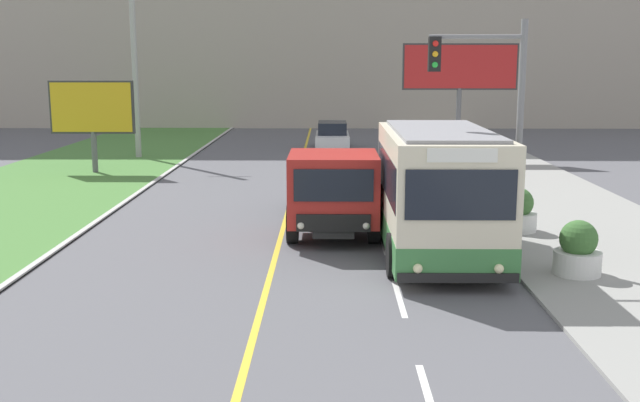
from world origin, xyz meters
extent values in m
cube|color=silver|center=(2.75, 7.80, 0.00)|extent=(0.12, 2.40, 0.01)
cube|color=silver|center=(2.75, 12.40, 0.00)|extent=(0.12, 2.40, 0.01)
cube|color=silver|center=(2.75, 17.00, 0.00)|extent=(0.12, 2.40, 0.01)
cube|color=silver|center=(2.75, 21.60, 0.00)|extent=(0.12, 2.40, 0.01)
cube|color=silver|center=(2.75, 26.20, 0.00)|extent=(0.12, 2.40, 0.01)
cube|color=silver|center=(2.75, 30.80, 0.00)|extent=(0.12, 2.40, 0.01)
cube|color=beige|center=(3.96, 15.57, 1.68)|extent=(2.54, 5.89, 2.80)
cube|color=#3D7F42|center=(3.96, 15.57, 0.62)|extent=(2.56, 5.91, 0.70)
cube|color=black|center=(3.96, 15.57, 2.10)|extent=(2.57, 5.42, 0.98)
cube|color=gray|center=(3.96, 15.57, 3.12)|extent=(2.16, 5.31, 0.08)
cube|color=black|center=(3.96, 12.60, 2.10)|extent=(2.24, 0.04, 1.03)
cube|color=black|center=(3.96, 12.59, 0.38)|extent=(2.49, 0.06, 0.20)
sphere|color=#F4EAB2|center=(3.13, 12.58, 0.57)|extent=(0.20, 0.20, 0.20)
sphere|color=#F4EAB2|center=(4.79, 12.58, 0.57)|extent=(0.20, 0.20, 0.20)
cube|color=white|center=(3.96, 12.60, 2.90)|extent=(1.40, 0.04, 0.28)
cylinder|color=black|center=(2.75, 13.92, 0.50)|extent=(0.28, 1.00, 1.00)
cylinder|color=black|center=(5.17, 13.92, 0.50)|extent=(0.28, 1.00, 1.00)
cylinder|color=black|center=(2.75, 17.45, 0.50)|extent=(0.28, 1.00, 1.00)
cylinder|color=black|center=(5.17, 17.45, 0.50)|extent=(0.28, 1.00, 1.00)
cube|color=black|center=(1.43, 19.49, 0.45)|extent=(1.05, 6.87, 0.20)
cube|color=#AD231E|center=(1.43, 17.33, 1.44)|extent=(2.33, 2.53, 1.80)
cube|color=black|center=(1.43, 16.04, 1.71)|extent=(1.98, 0.04, 0.81)
cube|color=black|center=(1.43, 16.03, 0.77)|extent=(1.86, 0.06, 0.44)
sphere|color=silver|center=(0.62, 16.02, 0.70)|extent=(0.18, 0.18, 0.18)
sphere|color=silver|center=(2.24, 16.02, 0.70)|extent=(0.18, 0.18, 0.18)
cube|color=slate|center=(1.43, 20.88, 0.61)|extent=(2.21, 4.09, 0.12)
cube|color=slate|center=(0.38, 20.88, 1.15)|extent=(0.12, 4.09, 1.21)
cube|color=slate|center=(2.48, 20.88, 1.15)|extent=(0.12, 4.09, 1.21)
cube|color=slate|center=(1.43, 18.90, 1.15)|extent=(2.21, 0.12, 1.21)
cube|color=slate|center=(1.43, 22.87, 1.15)|extent=(2.21, 0.12, 1.21)
cube|color=slate|center=(1.43, 18.90, 1.88)|extent=(2.21, 0.12, 0.24)
cylinder|color=black|center=(0.36, 17.07, 0.52)|extent=(0.30, 1.04, 1.04)
cylinder|color=black|center=(2.50, 17.07, 0.52)|extent=(0.30, 1.04, 1.04)
cylinder|color=black|center=(0.36, 21.09, 0.52)|extent=(0.30, 1.04, 1.04)
cylinder|color=black|center=(2.50, 21.09, 0.52)|extent=(0.30, 1.04, 1.04)
cube|color=silver|center=(1.49, 38.67, 0.49)|extent=(1.80, 4.30, 0.61)
cube|color=black|center=(1.49, 38.78, 1.12)|extent=(1.53, 2.36, 0.65)
cylinder|color=black|center=(0.68, 37.38, 0.31)|extent=(0.18, 0.62, 0.62)
cylinder|color=black|center=(2.30, 37.38, 0.31)|extent=(0.18, 0.62, 0.62)
cylinder|color=black|center=(0.68, 39.96, 0.31)|extent=(0.18, 0.62, 0.62)
cylinder|color=black|center=(2.30, 39.96, 0.31)|extent=(0.18, 0.62, 0.62)
cylinder|color=#9E9E99|center=(-8.16, 34.68, 5.18)|extent=(0.28, 0.28, 10.36)
cylinder|color=slate|center=(5.82, 15.58, 2.85)|extent=(0.16, 0.16, 5.69)
cylinder|color=slate|center=(4.72, 15.58, 5.29)|extent=(2.20, 0.10, 0.10)
cube|color=black|center=(3.76, 15.58, 4.89)|extent=(0.28, 0.24, 0.80)
sphere|color=red|center=(3.76, 15.45, 5.13)|extent=(0.14, 0.14, 0.14)
sphere|color=orange|center=(3.76, 15.45, 4.89)|extent=(0.14, 0.14, 0.14)
sphere|color=green|center=(3.76, 15.45, 4.65)|extent=(0.14, 0.14, 0.14)
cylinder|color=#59595B|center=(7.51, 33.86, 1.73)|extent=(0.24, 0.24, 3.45)
cube|color=#333333|center=(7.51, 33.86, 4.46)|extent=(5.45, 0.20, 2.18)
cube|color=#AD1E1E|center=(7.51, 33.75, 4.46)|extent=(5.29, 0.02, 2.02)
cylinder|color=#59595B|center=(-8.73, 29.54, 0.88)|extent=(0.24, 0.24, 1.77)
cube|color=#333333|center=(-8.73, 29.54, 2.80)|extent=(3.56, 0.20, 2.23)
cube|color=gold|center=(-8.73, 29.43, 2.80)|extent=(3.40, 0.02, 2.07)
cylinder|color=silver|center=(6.82, 13.92, 0.34)|extent=(1.04, 1.04, 0.52)
sphere|color=#3D6B33|center=(6.82, 13.92, 0.89)|extent=(0.83, 0.83, 0.83)
cylinder|color=silver|center=(6.56, 18.24, 0.33)|extent=(1.05, 1.05, 0.50)
sphere|color=#3D6B33|center=(6.56, 18.24, 0.87)|extent=(0.84, 0.84, 0.84)
cylinder|color=silver|center=(6.68, 22.56, 0.33)|extent=(1.06, 1.06, 0.49)
sphere|color=#3D6B33|center=(6.68, 22.56, 0.86)|extent=(0.84, 0.84, 0.84)
cylinder|color=silver|center=(6.70, 26.87, 0.33)|extent=(1.06, 1.06, 0.49)
sphere|color=#3D6B33|center=(6.70, 26.87, 0.86)|extent=(0.85, 0.85, 0.85)
camera|label=1|loc=(1.32, -2.16, 4.74)|focal=42.00mm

